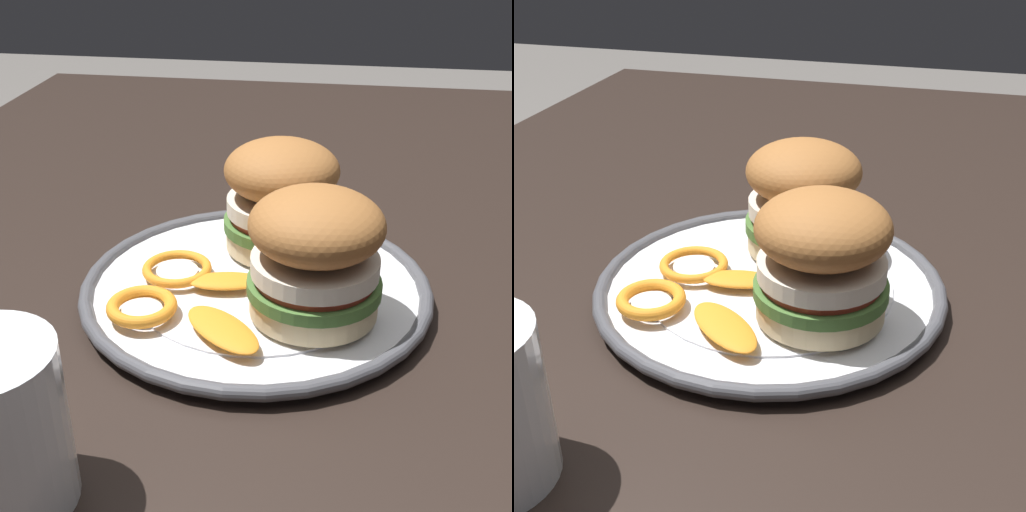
# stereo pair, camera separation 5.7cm
# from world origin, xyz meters

# --- Properties ---
(dining_table) EXTENTS (1.31, 1.06, 0.72)m
(dining_table) POSITION_xyz_m (0.00, 0.00, 0.64)
(dining_table) COLOR black
(dining_table) RESTS_ON ground
(dinner_plate) EXTENTS (0.30, 0.30, 0.02)m
(dinner_plate) POSITION_xyz_m (0.08, -0.04, 0.73)
(dinner_plate) COLOR white
(dinner_plate) RESTS_ON dining_table
(sandwich_half_left) EXTENTS (0.13, 0.13, 0.10)m
(sandwich_half_left) POSITION_xyz_m (0.01, -0.02, 0.79)
(sandwich_half_left) COLOR beige
(sandwich_half_left) RESTS_ON dinner_plate
(sandwich_half_right) EXTENTS (0.11, 0.11, 0.10)m
(sandwich_half_right) POSITION_xyz_m (0.12, 0.01, 0.79)
(sandwich_half_right) COLOR beige
(sandwich_half_right) RESTS_ON dinner_plate
(orange_peel_curled) EXTENTS (0.08, 0.08, 0.01)m
(orange_peel_curled) POSITION_xyz_m (0.08, -0.11, 0.74)
(orange_peel_curled) COLOR orange
(orange_peel_curled) RESTS_ON dinner_plate
(orange_peel_strip_long) EXTENTS (0.08, 0.08, 0.01)m
(orange_peel_strip_long) POSITION_xyz_m (0.16, -0.05, 0.74)
(orange_peel_strip_long) COLOR orange
(orange_peel_strip_long) RESTS_ON dinner_plate
(orange_peel_strip_short) EXTENTS (0.04, 0.07, 0.01)m
(orange_peel_strip_short) POSITION_xyz_m (0.09, -0.06, 0.74)
(orange_peel_strip_short) COLOR orange
(orange_peel_strip_short) RESTS_ON dinner_plate
(orange_peel_small_curl) EXTENTS (0.08, 0.08, 0.01)m
(orange_peel_small_curl) POSITION_xyz_m (0.14, -0.12, 0.74)
(orange_peel_small_curl) COLOR orange
(orange_peel_small_curl) RESTS_ON dinner_plate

